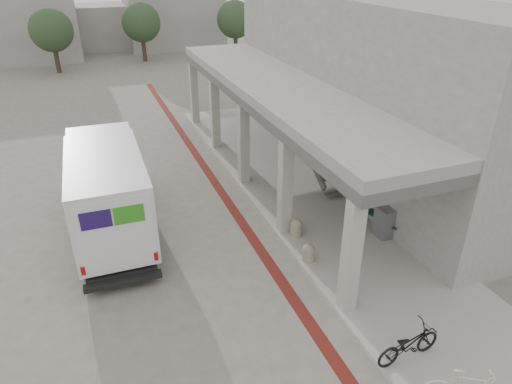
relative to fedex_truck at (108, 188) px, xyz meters
name	(u,v)px	position (x,y,z in m)	size (l,w,h in m)	color
ground	(229,254)	(3.21, -2.72, -1.59)	(120.00, 120.00, 0.00)	#645F56
bike_lane_stripe	(238,217)	(4.21, -0.72, -1.59)	(0.35, 40.00, 0.01)	#561711
sidewalk	(341,228)	(7.21, -2.72, -1.53)	(4.40, 28.00, 0.12)	#9C968C
transit_building	(352,90)	(10.04, 1.78, 1.81)	(7.60, 17.00, 7.00)	gray
distant_backdrop	(79,23)	(0.37, 33.16, 1.11)	(28.00, 10.00, 6.50)	gray
tree_left	(51,31)	(-1.79, 25.28, 1.59)	(3.20, 3.20, 4.80)	#38281C
tree_mid	(141,23)	(5.21, 27.28, 1.59)	(3.20, 3.20, 4.80)	#38281C
tree_right	(235,20)	(13.21, 26.28, 1.59)	(3.20, 3.20, 4.80)	#38281C
fedex_truck	(108,188)	(0.00, 0.00, 0.00)	(2.30, 7.05, 2.99)	black
bench	(376,217)	(8.34, -3.08, -1.13)	(0.83, 2.09, 0.48)	slate
bollard_near	(296,227)	(5.57, -2.63, -1.17)	(0.40, 0.40, 0.60)	gray
bollard_far	(309,252)	(5.31, -4.04, -1.19)	(0.38, 0.38, 0.57)	gray
utility_cabinet	(384,222)	(8.21, -3.70, -0.96)	(0.46, 0.61, 1.02)	gray
bicycle_black	(409,344)	(5.71, -8.24, -1.03)	(0.59, 1.69, 0.89)	black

